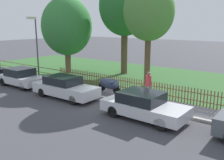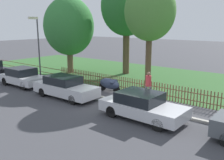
{
  "view_description": "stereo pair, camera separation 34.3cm",
  "coord_description": "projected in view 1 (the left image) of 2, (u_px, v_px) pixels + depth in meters",
  "views": [
    {
      "loc": [
        8.83,
        -11.6,
        4.61
      ],
      "look_at": [
        -0.66,
        0.8,
        1.1
      ],
      "focal_mm": 40.0,
      "sensor_mm": 36.0,
      "label": 1
    },
    {
      "loc": [
        9.1,
        -11.39,
        4.61
      ],
      "look_at": [
        -0.66,
        0.8,
        1.1
      ],
      "focal_mm": 40.0,
      "sensor_mm": 36.0,
      "label": 2
    }
  ],
  "objects": [
    {
      "name": "grass_strip",
      "position": [
        168.0,
        79.0,
        21.25
      ],
      "size": [
        42.39,
        10.95,
        0.01
      ],
      "primitive_type": "cube",
      "color": "#33602D",
      "rests_on": "ground"
    },
    {
      "name": "parked_car_red_compact",
      "position": [
        144.0,
        105.0,
        12.36
      ],
      "size": [
        4.29,
        1.94,
        1.33
      ],
      "rotation": [
        0.0,
        0.0,
        -0.02
      ],
      "color": "silver",
      "rests_on": "ground"
    },
    {
      "name": "tree_behind_motorcycle",
      "position": [
        125.0,
        7.0,
        22.5
      ],
      "size": [
        4.67,
        4.67,
        8.9
      ],
      "color": "brown",
      "rests_on": "ground"
    },
    {
      "name": "ground_plane",
      "position": [
        113.0,
        101.0,
        15.23
      ],
      "size": [
        120.0,
        120.0,
        0.0
      ],
      "primitive_type": "plane",
      "color": "#424247"
    },
    {
      "name": "tree_mid_park",
      "position": [
        149.0,
        12.0,
        17.93
      ],
      "size": [
        3.69,
        3.69,
        7.63
      ],
      "color": "brown",
      "rests_on": "ground"
    },
    {
      "name": "tree_nearest_kerb",
      "position": [
        67.0,
        26.0,
        23.32
      ],
      "size": [
        4.71,
        4.71,
        7.12
      ],
      "color": "brown",
      "rests_on": "ground"
    },
    {
      "name": "parked_car_navy_estate",
      "position": [
        65.0,
        87.0,
        15.85
      ],
      "size": [
        4.54,
        1.78,
        1.38
      ],
      "rotation": [
        0.0,
        0.0,
        0.02
      ],
      "color": "silver",
      "rests_on": "ground"
    },
    {
      "name": "park_fence",
      "position": [
        133.0,
        86.0,
        16.9
      ],
      "size": [
        42.39,
        0.05,
        1.03
      ],
      "color": "brown",
      "rests_on": "ground"
    },
    {
      "name": "pedestrian_near_fence",
      "position": [
        148.0,
        84.0,
        15.53
      ],
      "size": [
        0.42,
        0.42,
        1.73
      ],
      "rotation": [
        0.0,
        0.0,
        3.36
      ],
      "color": "slate",
      "rests_on": "ground"
    },
    {
      "name": "parked_car_black_saloon",
      "position": [
        21.0,
        77.0,
        18.9
      ],
      "size": [
        3.96,
        1.91,
        1.36
      ],
      "rotation": [
        0.0,
        0.0,
        0.02
      ],
      "color": "silver",
      "rests_on": "ground"
    },
    {
      "name": "kerb_stone",
      "position": [
        114.0,
        100.0,
        15.3
      ],
      "size": [
        42.39,
        0.2,
        0.12
      ],
      "primitive_type": "cube",
      "color": "#B2ADA3",
      "rests_on": "ground"
    },
    {
      "name": "covered_motorcycle",
      "position": [
        110.0,
        84.0,
        17.14
      ],
      "size": [
        1.92,
        0.75,
        0.96
      ],
      "rotation": [
        0.0,
        0.0,
        -0.08
      ],
      "color": "black",
      "rests_on": "ground"
    },
    {
      "name": "street_lamp",
      "position": [
        36.0,
        41.0,
        19.54
      ],
      "size": [
        0.2,
        0.79,
        5.16
      ],
      "color": "#47474C",
      "rests_on": "ground"
    }
  ]
}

